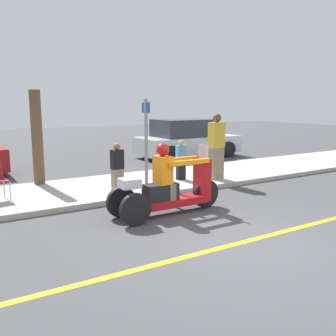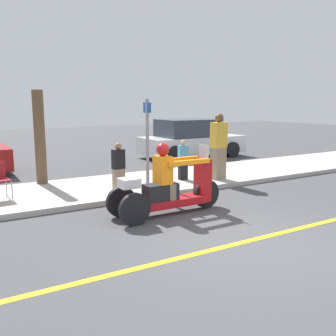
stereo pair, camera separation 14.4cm
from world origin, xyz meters
The scene contains 10 objects.
ground_plane centered at (0.00, 0.00, 0.00)m, with size 60.00×60.00×0.00m, color #424244.
lane_stripe centered at (-0.29, 0.00, 0.00)m, with size 24.00×0.12×0.01m.
sidewalk_strip centered at (0.00, 4.60, 0.06)m, with size 28.00×2.80×0.12m.
motorcycle_trike centered at (-0.29, 1.97, 0.52)m, with size 2.46×0.71×1.46m.
spectator_mid_group centered at (2.42, 3.80, 1.00)m, with size 0.47×0.32×1.82m.
spectator_near_curb centered at (1.54, 4.24, 0.65)m, with size 0.28×0.19×1.10m.
spectator_by_tree centered at (-0.61, 3.71, 0.70)m, with size 0.31×0.21×1.19m.
parked_car_lot_right centered at (4.64, 8.45, 0.73)m, with size 4.28×2.03×1.57m.
tree_trunk centered at (-1.94, 5.74, 1.34)m, with size 0.28×0.28×2.44m.
street_sign centered at (0.03, 3.45, 1.32)m, with size 0.08×0.36×2.20m.
Camera 1 is at (-4.14, -4.26, 2.23)m, focal length 40.00 mm.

